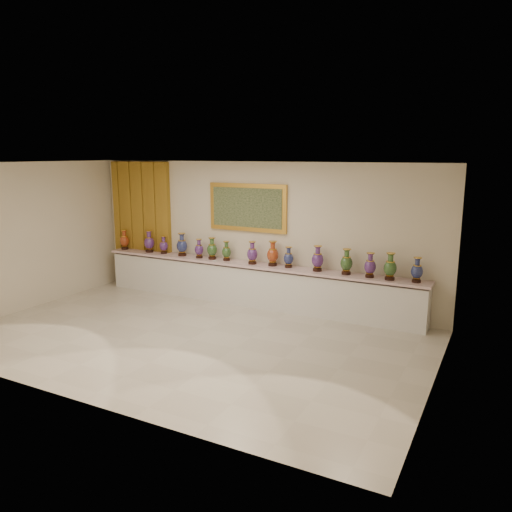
{
  "coord_description": "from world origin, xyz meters",
  "views": [
    {
      "loc": [
        4.77,
        -6.75,
        3.16
      ],
      "look_at": [
        0.4,
        1.7,
        1.2
      ],
      "focal_mm": 35.0,
      "sensor_mm": 36.0,
      "label": 1
    }
  ],
  "objects_px": {
    "vase_0": "(124,241)",
    "vase_1": "(149,242)",
    "counter": "(252,285)",
    "vase_2": "(164,246)"
  },
  "relations": [
    {
      "from": "vase_1",
      "to": "counter",
      "type": "bearing_deg",
      "value": 0.15
    },
    {
      "from": "vase_0",
      "to": "vase_2",
      "type": "relative_size",
      "value": 1.16
    },
    {
      "from": "counter",
      "to": "vase_0",
      "type": "relative_size",
      "value": 15.46
    },
    {
      "from": "counter",
      "to": "vase_2",
      "type": "bearing_deg",
      "value": 179.73
    },
    {
      "from": "vase_2",
      "to": "vase_0",
      "type": "bearing_deg",
      "value": -179.24
    },
    {
      "from": "counter",
      "to": "vase_1",
      "type": "xyz_separation_m",
      "value": [
        -2.7,
        -0.01,
        0.69
      ]
    },
    {
      "from": "counter",
      "to": "vase_1",
      "type": "bearing_deg",
      "value": -179.85
    },
    {
      "from": "counter",
      "to": "vase_0",
      "type": "distance_m",
      "value": 3.51
    },
    {
      "from": "vase_0",
      "to": "vase_1",
      "type": "xyz_separation_m",
      "value": [
        0.75,
        -0.0,
        0.02
      ]
    },
    {
      "from": "vase_0",
      "to": "vase_1",
      "type": "height_order",
      "value": "vase_1"
    }
  ]
}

